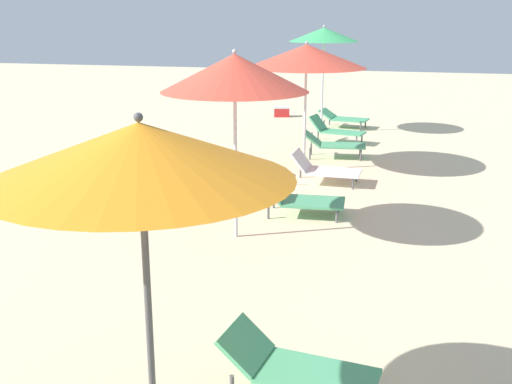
# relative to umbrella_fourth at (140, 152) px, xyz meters

# --- Properties ---
(umbrella_fourth) EXTENTS (1.99, 1.99, 2.52)m
(umbrella_fourth) POSITION_rel_umbrella_fourth_xyz_m (0.00, 0.00, 0.00)
(umbrella_fourth) COLOR #4C4C51
(umbrella_fourth) RESTS_ON ground
(lounger_fourth_shoreside) EXTENTS (1.35, 0.72, 0.54)m
(lounger_fourth_shoreside) POSITION_rel_umbrella_fourth_xyz_m (0.85, 0.97, -1.99)
(lounger_fourth_shoreside) COLOR #4CA572
(lounger_fourth_shoreside) RESTS_ON ground
(umbrella_fifth) EXTENTS (2.02, 2.02, 2.65)m
(umbrella_fifth) POSITION_rel_umbrella_fourth_xyz_m (-0.70, 4.61, 0.07)
(umbrella_fifth) COLOR silver
(umbrella_fifth) RESTS_ON ground
(lounger_fifth_shoreside) EXTENTS (1.28, 0.75, 0.59)m
(lounger_fifth_shoreside) POSITION_rel_umbrella_fourth_xyz_m (0.04, 5.83, -1.99)
(lounger_fifth_shoreside) COLOR #4CA572
(lounger_fifth_shoreside) RESTS_ON ground
(umbrella_sixth) EXTENTS (2.39, 2.39, 2.59)m
(umbrella_sixth) POSITION_rel_umbrella_fourth_xyz_m (-0.44, 8.79, 0.03)
(umbrella_sixth) COLOR silver
(umbrella_sixth) RESTS_ON ground
(lounger_sixth_shoreside) EXTENTS (1.42, 0.75, 0.58)m
(lounger_sixth_shoreside) POSITION_rel_umbrella_fourth_xyz_m (-0.01, 10.06, -1.95)
(lounger_sixth_shoreside) COLOR #4CA572
(lounger_sixth_shoreside) RESTS_ON ground
(lounger_sixth_inland) EXTENTS (1.29, 0.70, 0.60)m
(lounger_sixth_inland) POSITION_rel_umbrella_fourth_xyz_m (0.10, 7.85, -1.98)
(lounger_sixth_inland) COLOR white
(lounger_sixth_inland) RESTS_ON ground
(umbrella_farthest) EXTENTS (1.83, 1.83, 2.82)m
(umbrella_farthest) POSITION_rel_umbrella_fourth_xyz_m (-0.71, 13.04, 0.30)
(umbrella_farthest) COLOR silver
(umbrella_farthest) RESTS_ON ground
(lounger_farthest_shoreside) EXTENTS (1.41, 0.85, 0.49)m
(lounger_farthest_shoreside) POSITION_rel_umbrella_fourth_xyz_m (-0.23, 13.96, -1.99)
(lounger_farthest_shoreside) COLOR #4CA572
(lounger_farthest_shoreside) RESTS_ON ground
(lounger_farthest_inland) EXTENTS (1.43, 0.81, 0.66)m
(lounger_farthest_inland) POSITION_rel_umbrella_fourth_xyz_m (-0.17, 11.75, -1.94)
(lounger_farthest_inland) COLOR #4CA572
(lounger_farthest_inland) RESTS_ON ground
(cooler_box) EXTENTS (0.54, 0.43, 0.32)m
(cooler_box) POSITION_rel_umbrella_fourth_xyz_m (-2.30, 15.42, -2.11)
(cooler_box) COLOR red
(cooler_box) RESTS_ON ground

